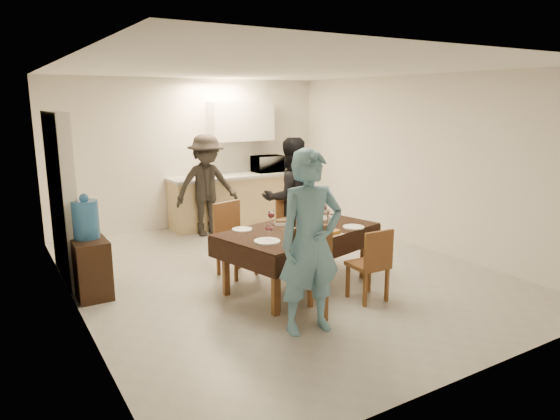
# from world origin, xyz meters

# --- Properties ---
(floor) EXTENTS (5.00, 6.00, 0.02)m
(floor) POSITION_xyz_m (0.00, 0.00, 0.00)
(floor) COLOR #A4A39F
(floor) RESTS_ON ground
(ceiling) EXTENTS (5.00, 6.00, 0.02)m
(ceiling) POSITION_xyz_m (0.00, 0.00, 2.60)
(ceiling) COLOR white
(ceiling) RESTS_ON wall_back
(wall_back) EXTENTS (5.00, 0.02, 2.60)m
(wall_back) POSITION_xyz_m (0.00, 3.00, 1.30)
(wall_back) COLOR silver
(wall_back) RESTS_ON floor
(wall_front) EXTENTS (5.00, 0.02, 2.60)m
(wall_front) POSITION_xyz_m (0.00, -3.00, 1.30)
(wall_front) COLOR silver
(wall_front) RESTS_ON floor
(wall_left) EXTENTS (0.02, 6.00, 2.60)m
(wall_left) POSITION_xyz_m (-2.50, 0.00, 1.30)
(wall_left) COLOR silver
(wall_left) RESTS_ON floor
(wall_right) EXTENTS (0.02, 6.00, 2.60)m
(wall_right) POSITION_xyz_m (2.50, 0.00, 1.30)
(wall_right) COLOR silver
(wall_right) RESTS_ON floor
(stub_partition) EXTENTS (0.15, 1.40, 2.10)m
(stub_partition) POSITION_xyz_m (-2.42, 1.20, 1.05)
(stub_partition) COLOR silver
(stub_partition) RESTS_ON floor
(kitchen_base_cabinet) EXTENTS (2.20, 0.60, 0.86)m
(kitchen_base_cabinet) POSITION_xyz_m (0.60, 2.68, 0.43)
(kitchen_base_cabinet) COLOR tan
(kitchen_base_cabinet) RESTS_ON floor
(kitchen_worktop) EXTENTS (2.24, 0.64, 0.05)m
(kitchen_worktop) POSITION_xyz_m (0.60, 2.68, 0.89)
(kitchen_worktop) COLOR #B1B0AC
(kitchen_worktop) RESTS_ON kitchen_base_cabinet
(upper_cabinet) EXTENTS (1.20, 0.34, 0.70)m
(upper_cabinet) POSITION_xyz_m (0.90, 2.82, 1.85)
(upper_cabinet) COLOR white
(upper_cabinet) RESTS_ON wall_back
(dining_table) EXTENTS (2.07, 1.51, 0.73)m
(dining_table) POSITION_xyz_m (-0.07, -0.56, 0.69)
(dining_table) COLOR black
(dining_table) RESTS_ON floor
(chair_near_left) EXTENTS (0.55, 0.55, 0.56)m
(chair_near_left) POSITION_xyz_m (-0.52, -1.41, 0.63)
(chair_near_left) COLOR brown
(chair_near_left) RESTS_ON floor
(chair_near_right) EXTENTS (0.39, 0.39, 0.46)m
(chair_near_right) POSITION_xyz_m (0.38, -1.39, 0.52)
(chair_near_right) COLOR brown
(chair_near_right) RESTS_ON floor
(chair_far_left) EXTENTS (0.52, 0.53, 0.51)m
(chair_far_left) POSITION_xyz_m (-0.52, 0.10, 0.58)
(chair_far_left) COLOR brown
(chair_far_left) RESTS_ON floor
(chair_far_right) EXTENTS (0.50, 0.51, 0.52)m
(chair_far_right) POSITION_xyz_m (0.38, 0.10, 0.58)
(chair_far_right) COLOR brown
(chair_far_right) RESTS_ON floor
(console) EXTENTS (0.37, 0.74, 0.68)m
(console) POSITION_xyz_m (-2.28, 0.49, 0.34)
(console) COLOR black
(console) RESTS_ON floor
(water_jug) EXTENTS (0.29, 0.29, 0.44)m
(water_jug) POSITION_xyz_m (-2.28, 0.49, 0.90)
(water_jug) COLOR #3373B7
(water_jug) RESTS_ON console
(wine_bottle) EXTENTS (0.08, 0.08, 0.33)m
(wine_bottle) POSITION_xyz_m (-0.12, -0.51, 0.89)
(wine_bottle) COLOR black
(wine_bottle) RESTS_ON dining_table
(water_pitcher) EXTENTS (0.12, 0.12, 0.19)m
(water_pitcher) POSITION_xyz_m (0.28, -0.61, 0.82)
(water_pitcher) COLOR white
(water_pitcher) RESTS_ON dining_table
(savoury_tart) EXTENTS (0.44, 0.36, 0.05)m
(savoury_tart) POSITION_xyz_m (0.03, -0.94, 0.75)
(savoury_tart) COLOR #D28A3D
(savoury_tart) RESTS_ON dining_table
(salad_bowl) EXTENTS (0.18, 0.18, 0.07)m
(salad_bowl) POSITION_xyz_m (0.23, -0.38, 0.76)
(salad_bowl) COLOR white
(salad_bowl) RESTS_ON dining_table
(mushroom_dish) EXTENTS (0.21, 0.21, 0.04)m
(mushroom_dish) POSITION_xyz_m (-0.12, -0.28, 0.74)
(mushroom_dish) COLOR white
(mushroom_dish) RESTS_ON dining_table
(wine_glass_a) EXTENTS (0.09, 0.09, 0.20)m
(wine_glass_a) POSITION_xyz_m (-0.62, -0.81, 0.82)
(wine_glass_a) COLOR white
(wine_glass_a) RESTS_ON dining_table
(wine_glass_b) EXTENTS (0.09, 0.09, 0.20)m
(wine_glass_b) POSITION_xyz_m (0.48, -0.31, 0.83)
(wine_glass_b) COLOR white
(wine_glass_b) RESTS_ON dining_table
(wine_glass_c) EXTENTS (0.09, 0.09, 0.19)m
(wine_glass_c) POSITION_xyz_m (-0.27, -0.26, 0.82)
(wine_glass_c) COLOR white
(wine_glass_c) RESTS_ON dining_table
(plate_near_left) EXTENTS (0.29, 0.29, 0.02)m
(plate_near_left) POSITION_xyz_m (-0.67, -0.86, 0.73)
(plate_near_left) COLOR white
(plate_near_left) RESTS_ON dining_table
(plate_near_right) EXTENTS (0.26, 0.26, 0.01)m
(plate_near_right) POSITION_xyz_m (0.53, -0.86, 0.73)
(plate_near_right) COLOR white
(plate_near_right) RESTS_ON dining_table
(plate_far_left) EXTENTS (0.24, 0.24, 0.01)m
(plate_far_left) POSITION_xyz_m (-0.67, -0.26, 0.73)
(plate_far_left) COLOR white
(plate_far_left) RESTS_ON dining_table
(plate_far_right) EXTENTS (0.25, 0.25, 0.01)m
(plate_far_right) POSITION_xyz_m (0.53, -0.26, 0.73)
(plate_far_right) COLOR white
(plate_far_right) RESTS_ON dining_table
(microwave) EXTENTS (0.55, 0.37, 0.30)m
(microwave) POSITION_xyz_m (1.37, 2.68, 1.06)
(microwave) COLOR white
(microwave) RESTS_ON kitchen_worktop
(person_near) EXTENTS (0.71, 0.51, 1.79)m
(person_near) POSITION_xyz_m (-0.62, -1.61, 0.90)
(person_near) COLOR #5F93AE
(person_near) RESTS_ON floor
(person_far) EXTENTS (0.92, 0.76, 1.72)m
(person_far) POSITION_xyz_m (0.48, 0.49, 0.86)
(person_far) COLOR black
(person_far) RESTS_ON floor
(person_kitchen) EXTENTS (1.09, 0.63, 1.69)m
(person_kitchen) POSITION_xyz_m (-0.06, 2.23, 0.84)
(person_kitchen) COLOR black
(person_kitchen) RESTS_ON floor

